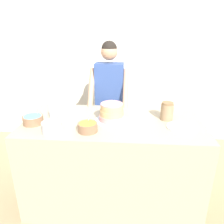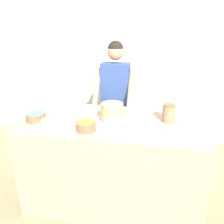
{
  "view_description": "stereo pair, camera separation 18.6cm",
  "coord_description": "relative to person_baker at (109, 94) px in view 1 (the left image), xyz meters",
  "views": [
    {
      "loc": [
        0.13,
        -1.44,
        1.7
      ],
      "look_at": [
        -0.0,
        0.37,
        0.99
      ],
      "focal_mm": 35.0,
      "sensor_mm": 36.0,
      "label": 1
    },
    {
      "loc": [
        0.32,
        -1.41,
        1.7
      ],
      "look_at": [
        -0.0,
        0.37,
        0.99
      ],
      "focal_mm": 35.0,
      "sensor_mm": 36.0,
      "label": 2
    }
  ],
  "objects": [
    {
      "name": "frosting_bowl_pink",
      "position": [
        -0.4,
        -0.9,
        -0.03
      ],
      "size": [
        0.16,
        0.16,
        0.09
      ],
      "color": "silver",
      "rests_on": "counter"
    },
    {
      "name": "frosting_bowl_blue",
      "position": [
        -0.62,
        -0.74,
        -0.03
      ],
      "size": [
        0.18,
        0.18,
        0.13
      ],
      "color": "#936B4C",
      "rests_on": "counter"
    },
    {
      "name": "ceramic_plate",
      "position": [
        0.68,
        -0.73,
        -0.07
      ],
      "size": [
        0.24,
        0.24,
        0.01
      ],
      "color": "silver",
      "rests_on": "counter"
    },
    {
      "name": "counter",
      "position": [
        0.09,
        -0.63,
        -0.52
      ],
      "size": [
        1.63,
        0.81,
        0.88
      ],
      "color": "tan",
      "rests_on": "ground_plane"
    },
    {
      "name": "drinking_glass",
      "position": [
        -0.47,
        -0.63,
        -0.0
      ],
      "size": [
        0.07,
        0.07,
        0.15
      ],
      "color": "silver",
      "rests_on": "counter"
    },
    {
      "name": "frosting_bowl_orange",
      "position": [
        -0.11,
        -0.86,
        -0.03
      ],
      "size": [
        0.16,
        0.16,
        0.17
      ],
      "color": "#936B4C",
      "rests_on": "counter"
    },
    {
      "name": "stoneware_jar",
      "position": [
        0.58,
        -0.56,
        0.01
      ],
      "size": [
        0.11,
        0.11,
        0.17
      ],
      "color": "#9E7F5B",
      "rests_on": "counter"
    },
    {
      "name": "wall_back",
      "position": [
        0.09,
        0.8,
        0.34
      ],
      "size": [
        10.0,
        0.05,
        2.6
      ],
      "color": "silver",
      "rests_on": "ground_plane"
    },
    {
      "name": "person_baker",
      "position": [
        0.0,
        0.0,
        0.0
      ],
      "size": [
        0.44,
        0.42,
        1.56
      ],
      "color": "#2D2D38",
      "rests_on": "ground_plane"
    },
    {
      "name": "cake",
      "position": [
        0.08,
        -0.63,
        0.0
      ],
      "size": [
        0.31,
        0.31,
        0.17
      ],
      "color": "silver",
      "rests_on": "counter"
    }
  ]
}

